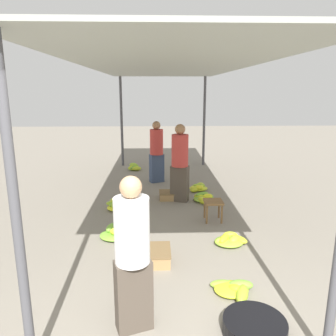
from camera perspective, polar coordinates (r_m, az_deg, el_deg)
name	(u,v)px	position (r m, az deg, el deg)	size (l,w,h in m)	color
canopy_post_front_left	(16,219)	(2.83, -24.92, -7.99)	(0.08, 0.08, 2.78)	#4C4C51
canopy_post_back_left	(122,122)	(10.43, -8.08, 7.92)	(0.08, 0.08, 2.78)	#4C4C51
canopy_post_back_right	(204,122)	(10.48, 6.31, 8.00)	(0.08, 0.08, 2.78)	#4C4C51
canopy_tarp	(167,66)	(6.39, -0.18, 17.32)	(3.00, 8.31, 0.04)	#9EA399
vendor_foreground	(133,253)	(3.27, -6.20, -14.52)	(0.43, 0.43, 1.60)	#4C4238
stool	(213,205)	(6.10, 7.89, -6.32)	(0.34, 0.34, 0.39)	brown
basin_black	(255,327)	(3.69, 14.83, -25.26)	(0.63, 0.63, 0.16)	black
banana_pile_left_0	(117,233)	(5.52, -8.90, -11.06)	(0.56, 0.47, 0.23)	yellow
banana_pile_left_1	(118,204)	(6.74, -8.69, -6.27)	(0.53, 0.54, 0.32)	#9BC230
banana_pile_left_2	(134,168)	(9.95, -5.93, 0.08)	(0.43, 0.39, 0.21)	#7EB736
banana_pile_right_0	(230,240)	(5.35, 10.71, -12.26)	(0.56, 0.44, 0.16)	yellow
banana_pile_right_1	(234,289)	(4.21, 11.46, -19.96)	(0.51, 0.50, 0.15)	#86BA34
banana_pile_right_2	(198,188)	(7.93, 5.26, -3.42)	(0.48, 0.57, 0.17)	yellow
banana_pile_right_3	(204,198)	(7.19, 6.29, -5.26)	(0.49, 0.59, 0.18)	yellow
crate_near	(153,255)	(4.77, -2.71, -14.96)	(0.51, 0.51, 0.19)	#9E7A4C
crate_mid	(169,195)	(7.31, 0.09, -4.76)	(0.41, 0.41, 0.16)	#9E7A4C
shopper_walking_mid	(157,151)	(8.48, -2.00, 2.99)	(0.45, 0.45, 1.60)	#384766
shopper_walking_far	(180,162)	(6.98, 2.07, 1.07)	(0.47, 0.47, 1.68)	#4C4238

